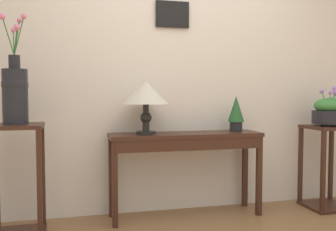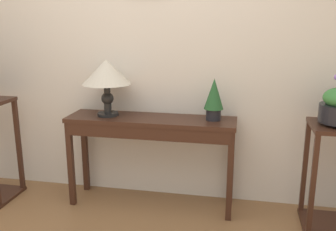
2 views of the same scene
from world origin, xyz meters
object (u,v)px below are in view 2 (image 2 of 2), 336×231
Objects in this scene: console_table at (150,132)px; pedestal_stand_right at (334,177)px; table_lamp at (106,74)px; potted_plant_on_console at (214,98)px.

pedestal_stand_right is at bearing -2.97° from console_table.
console_table is 1.70× the size of pedestal_stand_right.
pedestal_stand_right is (1.77, -0.10, -0.70)m from table_lamp.
pedestal_stand_right is at bearing -3.11° from table_lamp.
pedestal_stand_right is at bearing -7.91° from potted_plant_on_console.
console_table is 0.58m from potted_plant_on_console.
table_lamp reaches higher than potted_plant_on_console.
potted_plant_on_console reaches higher than console_table.
pedestal_stand_right is (0.90, -0.13, -0.54)m from potted_plant_on_console.
table_lamp is (-0.36, 0.02, 0.45)m from console_table.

